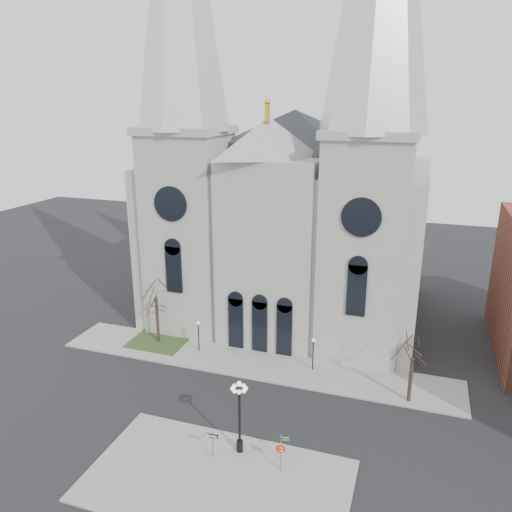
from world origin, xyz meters
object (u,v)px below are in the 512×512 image
(globe_lamp, at_px, (239,408))
(one_way_sign, at_px, (213,440))
(stop_sign, at_px, (281,451))
(street_name_sign, at_px, (282,445))

(globe_lamp, xyz_separation_m, one_way_sign, (-1.62, -1.22, -2.28))
(globe_lamp, relative_size, one_way_sign, 2.86)
(stop_sign, height_order, one_way_sign, stop_sign)
(one_way_sign, distance_m, street_name_sign, 5.01)
(globe_lamp, distance_m, one_way_sign, 3.05)
(globe_lamp, bearing_deg, street_name_sign, 0.79)
(stop_sign, xyz_separation_m, street_name_sign, (-0.20, 1.07, -0.37))
(one_way_sign, bearing_deg, street_name_sign, 9.75)
(stop_sign, distance_m, globe_lamp, 4.12)
(stop_sign, bearing_deg, one_way_sign, -161.00)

